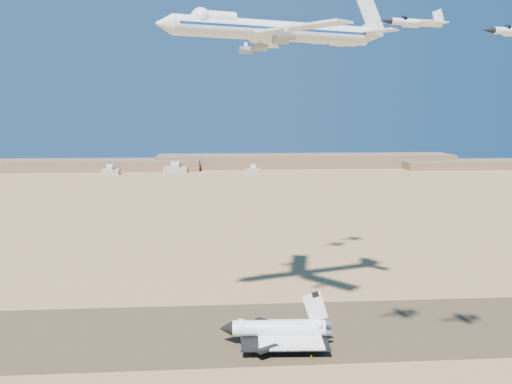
{
  "coord_description": "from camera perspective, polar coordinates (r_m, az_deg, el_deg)",
  "views": [
    {
      "loc": [
        -1.1,
        -164.48,
        75.21
      ],
      "look_at": [
        11.07,
        8.0,
        48.12
      ],
      "focal_mm": 35.0,
      "sensor_mm": 36.0,
      "label": 1
    }
  ],
  "objects": [
    {
      "name": "chase_jet_c",
      "position": [
        215.81,
        6.93,
        16.68
      ],
      "size": [
        14.82,
        8.79,
        3.82
      ],
      "rotation": [
        0.0,
        0.0,
        0.38
      ],
      "color": "white"
    },
    {
      "name": "shuttle",
      "position": [
        170.28,
        2.49,
        -15.49
      ],
      "size": [
        37.05,
        23.81,
        18.24
      ],
      "rotation": [
        0.0,
        0.0,
        -0.05
      ],
      "color": "white",
      "rests_on": "runway"
    },
    {
      "name": "crew_c",
      "position": [
        168.96,
        6.64,
        -17.25
      ],
      "size": [
        1.1,
        0.97,
        1.68
      ],
      "primitive_type": "imported",
      "rotation": [
        0.0,
        0.0,
        2.55
      ],
      "color": "orange",
      "rests_on": "runway"
    },
    {
      "name": "hangars",
      "position": [
        649.8,
        -9.57,
        2.56
      ],
      "size": [
        200.5,
        29.5,
        30.0
      ],
      "color": "#A29D90",
      "rests_on": "ground"
    },
    {
      "name": "crew_a",
      "position": [
        167.62,
        6.2,
        -17.42
      ],
      "size": [
        0.64,
        0.8,
        1.92
      ],
      "primitive_type": "imported",
      "rotation": [
        0.0,
        0.0,
        1.87
      ],
      "color": "orange",
      "rests_on": "runway"
    },
    {
      "name": "crew_b",
      "position": [
        163.07,
        6.37,
        -18.28
      ],
      "size": [
        0.56,
        0.83,
        1.58
      ],
      "primitive_type": "imported",
      "rotation": [
        0.0,
        0.0,
        1.73
      ],
      "color": "orange",
      "rests_on": "runway"
    },
    {
      "name": "carrier_747",
      "position": [
        164.89,
        1.45,
        17.99
      ],
      "size": [
        77.8,
        58.1,
        19.45
      ],
      "rotation": [
        0.0,
        0.0,
        0.29
      ],
      "color": "white"
    },
    {
      "name": "chase_jet_a",
      "position": [
        123.47,
        17.73,
        17.99
      ],
      "size": [
        16.22,
        9.28,
        4.1
      ],
      "rotation": [
        0.0,
        0.0,
        0.23
      ],
      "color": "white"
    },
    {
      "name": "chase_jet_d",
      "position": [
        230.59,
        9.73,
        16.31
      ],
      "size": [
        15.76,
        8.99,
        3.98
      ],
      "rotation": [
        0.0,
        0.0,
        0.22
      ],
      "color": "white"
    },
    {
      "name": "runway",
      "position": [
        180.85,
        -3.45,
        -15.68
      ],
      "size": [
        600.0,
        50.0,
        0.06
      ],
      "primitive_type": "cube",
      "color": "brown",
      "rests_on": "ground"
    },
    {
      "name": "ground",
      "position": [
        180.86,
        -3.45,
        -15.68
      ],
      "size": [
        1200.0,
        1200.0,
        0.0
      ],
      "primitive_type": "plane",
      "color": "#AE7F4D",
      "rests_on": "ground"
    },
    {
      "name": "ridgeline",
      "position": [
        698.24,
        1.45,
        3.35
      ],
      "size": [
        960.0,
        90.0,
        18.0
      ],
      "color": "#7E6446",
      "rests_on": "ground"
    }
  ]
}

